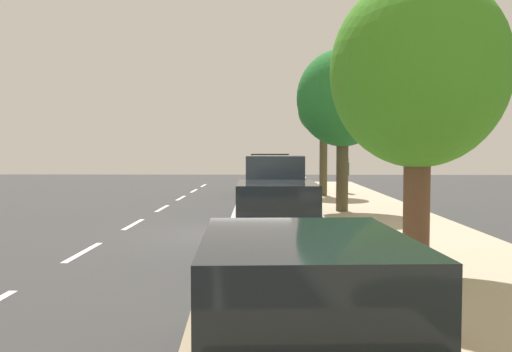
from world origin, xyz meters
TOP-DOWN VIEW (x-y plane):
  - ground at (0.00, 0.00)m, footprint 65.31×65.31m
  - sidewalk at (4.00, 0.00)m, footprint 3.95×40.82m
  - curb_edge at (1.94, 0.00)m, footprint 0.16×40.82m
  - lane_stripe_centre at (-3.23, -0.41)m, footprint 0.14×40.00m
  - lane_stripe_bike_edge at (0.47, 0.00)m, footprint 0.12×40.82m
  - parked_sedan_tan_nearest at (0.97, -9.56)m, footprint 2.02×4.49m
  - parked_sedan_white_second at (0.86, -3.09)m, footprint 1.91×4.44m
  - parked_suv_silver_mid at (0.96, 2.86)m, footprint 2.13×4.78m
  - parked_suv_grey_far at (0.85, 11.46)m, footprint 2.15×4.79m
  - bicycle_at_curb at (1.48, 7.38)m, footprint 1.68×0.59m
  - cyclist_with_backpack at (1.70, 6.93)m, footprint 0.47×0.61m
  - street_tree_mid_block at (3.15, -4.77)m, footprint 2.89×2.89m
  - street_tree_far_end at (3.15, 4.06)m, footprint 3.05×3.05m
  - street_tree_corner at (3.15, 10.08)m, footprint 2.26×2.26m
  - pedestrian_on_phone at (4.38, 11.43)m, footprint 0.31×0.61m
  - fire_hydrant at (2.37, -7.74)m, footprint 0.22×0.22m

SIDE VIEW (x-z plane):
  - ground at x=0.00m, z-range 0.00..0.00m
  - lane_stripe_centre at x=-3.23m, z-range 0.00..0.01m
  - lane_stripe_bike_edge at x=0.47m, z-range 0.00..0.01m
  - sidewalk at x=4.00m, z-range 0.00..0.13m
  - curb_edge at x=1.94m, z-range 0.00..0.13m
  - bicycle_at_curb at x=1.48m, z-range 0.00..0.74m
  - fire_hydrant at x=2.37m, z-range 0.14..0.98m
  - parked_sedan_tan_nearest at x=0.97m, z-range -0.01..1.51m
  - parked_sedan_white_second at x=0.86m, z-range -0.01..1.51m
  - cyclist_with_backpack at x=1.70m, z-range 0.18..1.87m
  - parked_suv_silver_mid at x=0.96m, z-range 0.03..2.02m
  - parked_suv_grey_far at x=0.85m, z-range 0.03..2.02m
  - pedestrian_on_phone at x=4.38m, z-range 0.25..1.92m
  - street_tree_mid_block at x=3.15m, z-range 0.97..5.86m
  - street_tree_corner at x=3.15m, z-range 1.41..6.27m
  - street_tree_far_end at x=3.15m, z-range 1.17..6.53m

